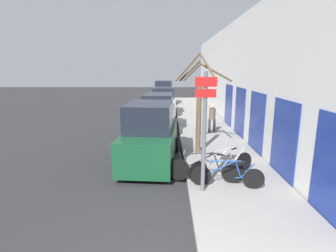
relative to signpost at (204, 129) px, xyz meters
name	(u,v)px	position (x,y,z in m)	size (l,w,h in m)	color
ground_plane	(162,136)	(-1.41, 6.98, -2.03)	(80.00, 80.00, 0.00)	#28282B
sidewalk_curb	(202,125)	(1.19, 9.78, -1.96)	(3.20, 32.00, 0.15)	gray
building_facade	(232,77)	(2.94, 9.68, 1.19)	(0.23, 32.00, 6.50)	silver
signpost	(204,129)	(0.00, 0.00, 0.00)	(0.60, 0.14, 3.49)	#595B60
bicycle_0	(227,175)	(0.77, 0.25, -1.51)	(2.20, 0.47, 0.88)	black
bicycle_1	(206,169)	(0.17, 0.66, -1.47)	(2.42, 0.49, 0.98)	black
bicycle_2	(222,165)	(0.77, 1.04, -1.47)	(2.32, 1.22, 0.97)	black
parked_car_0	(151,136)	(-1.74, 2.82, -0.94)	(2.33, 4.68, 2.43)	#144728
parked_car_1	(159,115)	(-1.64, 8.12, -0.99)	(2.20, 4.83, 2.29)	silver
parked_car_2	(163,103)	(-1.54, 13.91, -1.01)	(2.15, 4.24, 2.24)	#B2B7BC
parked_car_3	(164,95)	(-1.57, 19.43, -0.90)	(2.14, 4.27, 2.54)	gray
pedestrian_near	(212,117)	(1.40, 7.25, -0.95)	(0.42, 0.36, 1.61)	#333338
street_tree	(199,106)	(0.24, 3.67, 0.16)	(2.37, 1.16, 4.22)	brown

